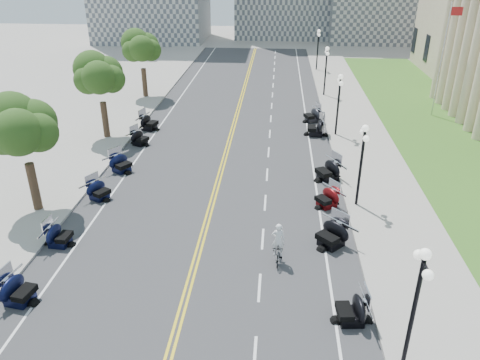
{
  "coord_description": "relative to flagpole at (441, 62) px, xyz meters",
  "views": [
    {
      "loc": [
        3.68,
        -20.84,
        13.56
      ],
      "look_at": [
        1.76,
        2.9,
        2.0
      ],
      "focal_mm": 35.0,
      "sensor_mm": 36.0,
      "label": 1
    }
  ],
  "objects": [
    {
      "name": "street_lamp_4",
      "position": [
        -9.4,
        6.0,
        -2.4
      ],
      "size": [
        0.5,
        1.2,
        4.9
      ],
      "primitive_type": null,
      "color": "black",
      "rests_on": "sidewalk_north"
    },
    {
      "name": "motorcycle_n_9",
      "position": [
        -11.04,
        -6.03,
        -4.24
      ],
      "size": [
        2.25,
        2.25,
        1.51
      ],
      "primitive_type": null,
      "rotation": [
        0.0,
        0.0,
        -1.61
      ],
      "color": "black",
      "rests_on": "road"
    },
    {
      "name": "road",
      "position": [
        -18.0,
        -12.0,
        -5.0
      ],
      "size": [
        16.0,
        90.0,
        0.01
      ],
      "primitive_type": "cube",
      "color": "#333335",
      "rests_on": "ground"
    },
    {
      "name": "lane_dash_13",
      "position": [
        -14.8,
        6.0,
        -4.99
      ],
      "size": [
        0.12,
        2.0,
        0.0
      ],
      "primitive_type": "cube",
      "color": "white",
      "rests_on": "road"
    },
    {
      "name": "lane_dash_10",
      "position": [
        -14.8,
        -6.0,
        -4.99
      ],
      "size": [
        0.12,
        2.0,
        0.0
      ],
      "primitive_type": "cube",
      "color": "white",
      "rests_on": "road"
    },
    {
      "name": "tree_2",
      "position": [
        -28.0,
        -20.0,
        -0.25
      ],
      "size": [
        4.8,
        4.8,
        9.2
      ],
      "primitive_type": null,
      "color": "#235619",
      "rests_on": "sidewalk_south"
    },
    {
      "name": "lane_dash_17",
      "position": [
        -14.8,
        22.0,
        -4.99
      ],
      "size": [
        0.12,
        2.0,
        0.0
      ],
      "primitive_type": "cube",
      "color": "white",
      "rests_on": "road"
    },
    {
      "name": "tree_3",
      "position": [
        -28.0,
        -8.0,
        -0.25
      ],
      "size": [
        4.8,
        4.8,
        9.2
      ],
      "primitive_type": null,
      "color": "#235619",
      "rests_on": "sidewalk_south"
    },
    {
      "name": "motorcycle_n_6",
      "position": [
        -11.15,
        -18.15,
        -4.37
      ],
      "size": [
        2.51,
        2.51,
        1.26
      ],
      "primitive_type": null,
      "rotation": [
        0.0,
        0.0,
        -0.97
      ],
      "color": "#590A0C",
      "rests_on": "road"
    },
    {
      "name": "motorcycle_s_4",
      "position": [
        -25.06,
        -27.77,
        -4.33
      ],
      "size": [
        2.22,
        2.22,
        1.35
      ],
      "primitive_type": null,
      "rotation": [
        0.0,
        0.0,
        1.4
      ],
      "color": "black",
      "rests_on": "road"
    },
    {
      "name": "motorcycle_s_5",
      "position": [
        -25.2,
        -23.38,
        -4.38
      ],
      "size": [
        1.88,
        1.88,
        1.25
      ],
      "primitive_type": null,
      "rotation": [
        0.0,
        0.0,
        1.51
      ],
      "color": "black",
      "rests_on": "road"
    },
    {
      "name": "motorcycle_s_8",
      "position": [
        -24.91,
        -9.28,
        -4.38
      ],
      "size": [
        2.34,
        2.34,
        1.24
      ],
      "primitive_type": null,
      "rotation": [
        0.0,
        0.0,
        1.16
      ],
      "color": "black",
      "rests_on": "road"
    },
    {
      "name": "motorcycle_s_6",
      "position": [
        -24.94,
        -18.3,
        -4.38
      ],
      "size": [
        2.43,
        2.43,
        1.25
      ],
      "primitive_type": null,
      "rotation": [
        0.0,
        0.0,
        1.05
      ],
      "color": "black",
      "rests_on": "road"
    },
    {
      "name": "lane_dash_11",
      "position": [
        -14.8,
        -2.0,
        -4.99
      ],
      "size": [
        0.12,
        2.0,
        0.0
      ],
      "primitive_type": "cube",
      "color": "white",
      "rests_on": "road"
    },
    {
      "name": "lane_dash_6",
      "position": [
        -14.8,
        -22.0,
        -4.99
      ],
      "size": [
        0.12,
        2.0,
        0.0
      ],
      "primitive_type": "cube",
      "color": "white",
      "rests_on": "road"
    },
    {
      "name": "edge_line_south",
      "position": [
        -24.4,
        -12.0,
        -4.99
      ],
      "size": [
        0.12,
        90.0,
        0.0
      ],
      "primitive_type": "cube",
      "color": "white",
      "rests_on": "road"
    },
    {
      "name": "motorcycle_n_10",
      "position": [
        -11.13,
        -2.56,
        -4.32
      ],
      "size": [
        2.54,
        2.54,
        1.37
      ],
      "primitive_type": null,
      "rotation": [
        0.0,
        0.0,
        -1.19
      ],
      "color": "black",
      "rests_on": "road"
    },
    {
      "name": "motorcycle_n_7",
      "position": [
        -10.79,
        -14.49,
        -4.25
      ],
      "size": [
        2.88,
        2.88,
        1.5
      ],
      "primitive_type": null,
      "rotation": [
        0.0,
        0.0,
        -1.1
      ],
      "color": "black",
      "rests_on": "road"
    },
    {
      "name": "lane_dash_15",
      "position": [
        -14.8,
        14.0,
        -4.99
      ],
      "size": [
        0.12,
        2.0,
        0.0
      ],
      "primitive_type": "cube",
      "color": "white",
      "rests_on": "road"
    },
    {
      "name": "sidewalk_south",
      "position": [
        -28.5,
        -12.0,
        -4.92
      ],
      "size": [
        5.0,
        90.0,
        0.15
      ],
      "primitive_type": "cube",
      "color": "#9E9991",
      "rests_on": "ground"
    },
    {
      "name": "ground",
      "position": [
        -18.0,
        -22.0,
        -5.0
      ],
      "size": [
        160.0,
        160.0,
        0.0
      ],
      "primitive_type": "plane",
      "color": "gray"
    },
    {
      "name": "flagpole",
      "position": [
        0.0,
        0.0,
        0.0
      ],
      "size": [
        1.1,
        0.2,
        10.0
      ],
      "primitive_type": null,
      "color": "silver",
      "rests_on": "ground"
    },
    {
      "name": "street_lamp_1",
      "position": [
        -9.4,
        -30.0,
        -2.4
      ],
      "size": [
        0.5,
        1.2,
        4.9
      ],
      "primitive_type": null,
      "color": "black",
      "rests_on": "sidewalk_north"
    },
    {
      "name": "motorcycle_n_4",
      "position": [
        -10.99,
        -27.83,
        -4.35
      ],
      "size": [
        2.04,
        2.04,
        1.3
      ],
      "primitive_type": null,
      "rotation": [
        0.0,
        0.0,
        -1.46
      ],
      "color": "black",
      "rests_on": "road"
    },
    {
      "name": "lane_dash_7",
      "position": [
        -14.8,
        -18.0,
        -4.99
      ],
      "size": [
        0.12,
        2.0,
        0.0
      ],
      "primitive_type": "cube",
      "color": "white",
      "rests_on": "road"
    },
    {
      "name": "motorcycle_n_5",
      "position": [
        -11.28,
        -22.31,
        -4.28
      ],
      "size": [
        2.93,
        2.93,
        1.45
      ],
      "primitive_type": null,
      "rotation": [
        0.0,
        0.0,
        -0.79
      ],
      "color": "black",
      "rests_on": "road"
    },
    {
      "name": "bicycle",
      "position": [
        -14.01,
        -23.9,
        -4.48
      ],
      "size": [
        0.53,
        1.74,
        1.04
      ],
      "primitive_type": "imported",
      "rotation": [
        0.0,
        0.0,
        -0.02
      ],
      "color": "#A51414",
      "rests_on": "road"
    },
    {
      "name": "centerline_yellow_a",
      "position": [
        -18.12,
        -12.0,
        -4.99
      ],
      "size": [
        0.12,
        90.0,
        0.0
      ],
      "primitive_type": "cube",
      "color": "yellow",
      "rests_on": "road"
    },
    {
      "name": "lawn",
      "position": [
        -0.5,
        -4.0,
        -4.95
      ],
      "size": [
        9.0,
        60.0,
        0.1
      ],
      "primitive_type": "cube",
      "color": "#356023",
      "rests_on": "ground"
    },
    {
      "name": "lane_dash_19",
      "position": [
        -14.8,
        30.0,
        -4.99
      ],
      "size": [
        0.12,
        2.0,
        0.0
      ],
      "primitive_type": "cube",
      "color": "white",
      "rests_on": "road"
    },
    {
      "name": "edge_line_north",
      "position": [
        -11.6,
        -12.0,
        -4.99
      ],
      "size": [
        0.12,
        90.0,
        0.0
      ],
      "primitive_type": "cube",
      "color": "white",
      "rests_on": "road"
    },
    {
      "name": "street_lamp_3",
      "position": [
        -9.4,
        -6.0,
        -2.4
      ],
      "size": [
        0.5,
        1.2,
        4.9
      ],
      "primitive_type": null,
      "color": "black",
      "rests_on": "sidewalk_north"
    },
    {
      "name": "lane_dash_16",
      "position": [
        -14.8,
        18.0,
        -4.99
      ],
      "size": [
        0.12,
        2.0,
        0.0
      ],
      "primitive_type": "cube",
      "color": "white",
      "rests_on": "road"
    },
    {
      "name": "tree_4",
      "position": [
        -28.0,
        4.0,
        -0.25
      ],
      "size": [
        4.8,
        4.8,
        9.2
      ],
      "primitive_type": null,
      "color": "#235619",
      "rests_on": "sidewalk_south"
    },
    {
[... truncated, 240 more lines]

